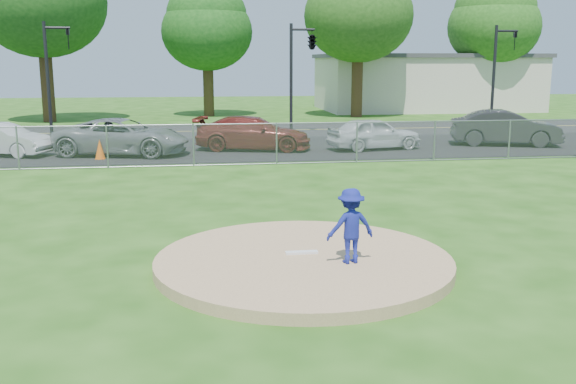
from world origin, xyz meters
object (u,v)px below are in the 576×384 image
(commercial_building, at_px, (425,82))
(traffic_cone, at_px, (100,149))
(tree_center, at_px, (207,20))
(parked_car_gray, at_px, (123,137))
(traffic_signal_center, at_px, (310,43))
(tree_far_right, at_px, (494,15))
(traffic_signal_left, at_px, (52,69))
(parked_car_charcoal, at_px, (506,128))
(tree_right, at_px, (359,1))
(parked_car_darkred, at_px, (253,133))
(pitcher, at_px, (351,226))
(traffic_signal_right, at_px, (498,68))
(parked_car_pearl, at_px, (374,133))
(parked_car_white, at_px, (2,140))

(commercial_building, bearing_deg, traffic_cone, -132.23)
(tree_center, height_order, parked_car_gray, tree_center)
(commercial_building, height_order, traffic_signal_center, traffic_signal_center)
(tree_far_right, relative_size, parked_car_gray, 2.04)
(traffic_signal_left, bearing_deg, traffic_cone, -67.78)
(parked_car_charcoal, bearing_deg, tree_right, 27.52)
(parked_car_gray, bearing_deg, parked_car_darkred, -68.71)
(traffic_signal_center, relative_size, pitcher, 4.21)
(traffic_signal_left, xyz_separation_m, parked_car_gray, (3.94, -6.74, -2.62))
(traffic_signal_left, distance_m, parked_car_charcoal, 21.61)
(tree_right, distance_m, traffic_signal_center, 11.60)
(tree_right, bearing_deg, pitcher, -104.25)
(commercial_building, relative_size, tree_center, 1.67)
(traffic_signal_left, bearing_deg, tree_right, 29.38)
(traffic_cone, bearing_deg, traffic_signal_right, 21.43)
(parked_car_darkred, bearing_deg, tree_far_right, -32.44)
(traffic_cone, distance_m, parked_car_pearl, 11.29)
(traffic_cone, bearing_deg, parked_car_darkred, 16.58)
(commercial_building, relative_size, parked_car_pearl, 4.10)
(traffic_signal_left, relative_size, parked_car_pearl, 1.40)
(tree_right, relative_size, traffic_signal_center, 2.08)
(parked_car_darkred, bearing_deg, parked_car_charcoal, -76.72)
(tree_center, bearing_deg, parked_car_charcoal, -54.46)
(commercial_building, relative_size, parked_car_gray, 3.12)
(traffic_signal_left, bearing_deg, parked_car_pearl, -24.34)
(traffic_signal_left, bearing_deg, traffic_signal_right, 0.00)
(tree_center, relative_size, parked_car_white, 2.53)
(parked_car_white, xyz_separation_m, parked_car_charcoal, (21.40, 0.31, 0.14))
(tree_center, relative_size, traffic_signal_center, 1.76)
(tree_far_right, bearing_deg, traffic_cone, -140.92)
(pitcher, xyz_separation_m, parked_car_pearl, (4.87, 15.93, -0.17))
(parked_car_white, bearing_deg, traffic_cone, -89.72)
(traffic_signal_center, bearing_deg, parked_car_darkred, -120.20)
(tree_center, relative_size, parked_car_darkred, 2.02)
(tree_center, xyz_separation_m, tree_far_right, (21.00, 1.00, 0.59))
(tree_right, height_order, traffic_signal_center, tree_right)
(traffic_signal_center, bearing_deg, tree_far_right, 39.04)
(pitcher, bearing_deg, tree_right, -113.15)
(commercial_building, bearing_deg, tree_far_right, -36.87)
(tree_far_right, relative_size, traffic_signal_left, 1.92)
(traffic_signal_center, height_order, parked_car_gray, traffic_signal_center)
(parked_car_gray, distance_m, parked_car_darkred, 5.38)
(tree_right, distance_m, traffic_signal_left, 20.83)
(parked_car_white, height_order, parked_car_charcoal, parked_car_charcoal)
(traffic_signal_left, relative_size, parked_car_charcoal, 1.18)
(tree_right, xyz_separation_m, parked_car_gray, (-13.82, -16.74, -6.91))
(traffic_signal_center, bearing_deg, parked_car_pearl, -75.68)
(parked_car_charcoal, bearing_deg, traffic_signal_left, 91.23)
(parked_car_white, bearing_deg, parked_car_charcoal, -68.41)
(tree_center, bearing_deg, parked_car_gray, -101.54)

